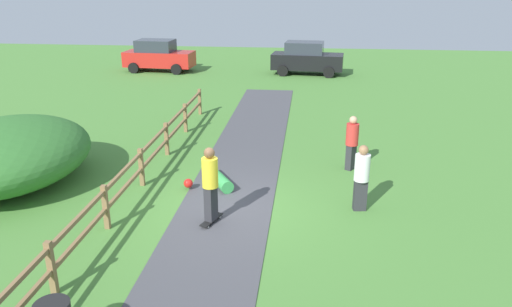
% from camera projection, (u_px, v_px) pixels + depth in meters
% --- Properties ---
extents(ground_plane, '(60.00, 60.00, 0.00)m').
position_uv_depth(ground_plane, '(225.00, 209.00, 12.72)').
color(ground_plane, '#4C8438').
extents(asphalt_path, '(2.40, 28.00, 0.02)m').
position_uv_depth(asphalt_path, '(225.00, 209.00, 12.72)').
color(asphalt_path, '#47474C').
rests_on(asphalt_path, ground_plane).
extents(wooden_fence, '(0.12, 18.12, 1.10)m').
position_uv_depth(wooden_fence, '(125.00, 181.00, 12.76)').
color(wooden_fence, olive).
rests_on(wooden_fence, ground_plane).
extents(bush_large, '(4.45, 5.34, 1.81)m').
position_uv_depth(bush_large, '(6.00, 154.00, 14.02)').
color(bush_large, '#33702D').
rests_on(bush_large, ground_plane).
extents(skater_riding, '(0.49, 0.82, 1.91)m').
position_uv_depth(skater_riding, '(210.00, 181.00, 11.66)').
color(skater_riding, black).
rests_on(skater_riding, asphalt_path).
extents(skater_fallen, '(1.43, 1.49, 0.36)m').
position_uv_depth(skater_fallen, '(216.00, 179.00, 14.12)').
color(skater_fallen, green).
rests_on(skater_fallen, asphalt_path).
extents(bystander_white, '(0.43, 0.43, 1.74)m').
position_uv_depth(bystander_white, '(362.00, 175.00, 12.39)').
color(bystander_white, '#2D2D33').
rests_on(bystander_white, ground_plane).
extents(bystander_red, '(0.53, 0.53, 1.70)m').
position_uv_depth(bystander_red, '(352.00, 140.00, 15.04)').
color(bystander_red, '#2D2D33').
rests_on(bystander_red, ground_plane).
extents(parked_car_black, '(4.33, 2.28, 1.92)m').
position_uv_depth(parked_car_black, '(307.00, 58.00, 29.64)').
color(parked_car_black, black).
rests_on(parked_car_black, ground_plane).
extents(parked_car_red, '(4.30, 2.20, 1.92)m').
position_uv_depth(parked_car_red, '(158.00, 56.00, 30.56)').
color(parked_car_red, red).
rests_on(parked_car_red, ground_plane).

